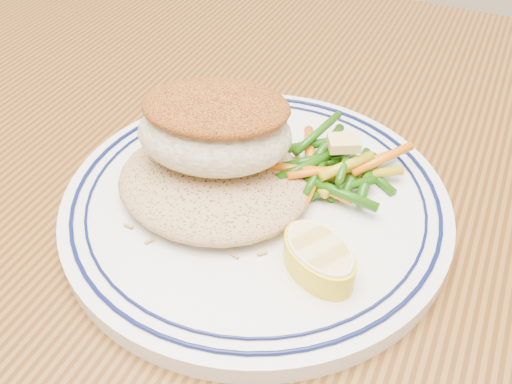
% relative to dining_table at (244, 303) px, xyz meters
% --- Properties ---
extents(dining_table, '(1.50, 0.90, 0.75)m').
position_rel_dining_table_xyz_m(dining_table, '(0.00, 0.00, 0.00)').
color(dining_table, '#49290E').
rests_on(dining_table, ground).
extents(plate, '(0.29, 0.29, 0.02)m').
position_rel_dining_table_xyz_m(plate, '(0.00, 0.01, 0.11)').
color(plate, white).
rests_on(plate, dining_table).
extents(rice_pilaf, '(0.14, 0.13, 0.03)m').
position_rel_dining_table_xyz_m(rice_pilaf, '(-0.03, 0.01, 0.13)').
color(rice_pilaf, '#A37E51').
rests_on(rice_pilaf, plate).
extents(fish_fillet, '(0.13, 0.11, 0.06)m').
position_rel_dining_table_xyz_m(fish_fillet, '(-0.03, 0.02, 0.16)').
color(fish_fillet, beige).
rests_on(fish_fillet, rice_pilaf).
extents(vegetable_pile, '(0.10, 0.10, 0.03)m').
position_rel_dining_table_xyz_m(vegetable_pile, '(0.05, 0.06, 0.12)').
color(vegetable_pile, '#1A4D09').
rests_on(vegetable_pile, plate).
extents(butter_pat, '(0.03, 0.03, 0.01)m').
position_rel_dining_table_xyz_m(butter_pat, '(0.05, 0.06, 0.14)').
color(butter_pat, '#DDC16C').
rests_on(butter_pat, vegetable_pile).
extents(lemon_wedge, '(0.07, 0.07, 0.02)m').
position_rel_dining_table_xyz_m(lemon_wedge, '(0.07, -0.03, 0.12)').
color(lemon_wedge, yellow).
rests_on(lemon_wedge, plate).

